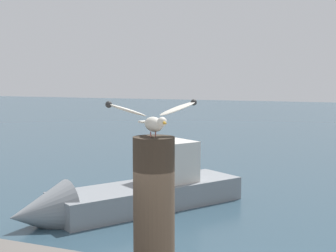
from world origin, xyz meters
TOP-DOWN VIEW (x-y plane):
  - mooring_post at (-0.97, -0.45)m, footprint 0.28×0.28m
  - seagull at (-0.97, -0.46)m, footprint 0.52×0.56m
  - boat_grey at (-4.81, 6.39)m, footprint 4.14×5.59m

SIDE VIEW (x-z plane):
  - boat_grey at x=-4.81m, z-range -0.52..1.37m
  - mooring_post at x=-0.97m, z-range 1.65..2.73m
  - seagull at x=-0.97m, z-range 2.73..2.98m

